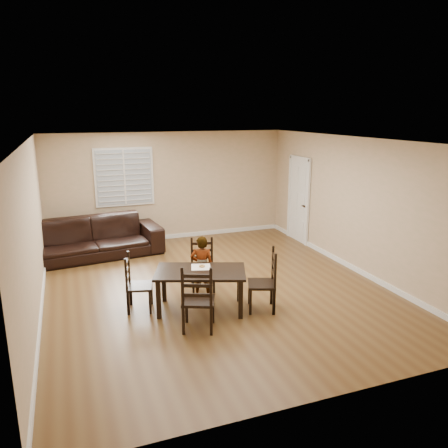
{
  "coord_description": "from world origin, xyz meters",
  "views": [
    {
      "loc": [
        -2.44,
        -7.15,
        3.17
      ],
      "look_at": [
        0.46,
        0.75,
        1.0
      ],
      "focal_mm": 35.0,
      "sensor_mm": 36.0,
      "label": 1
    }
  ],
  "objects": [
    {
      "name": "ground",
      "position": [
        0.0,
        0.0,
        0.0
      ],
      "size": [
        7.0,
        7.0,
        0.0
      ],
      "primitive_type": "plane",
      "color": "brown",
      "rests_on": "ground"
    },
    {
      "name": "room",
      "position": [
        0.04,
        0.18,
        1.81
      ],
      "size": [
        6.04,
        7.04,
        2.72
      ],
      "color": "#CCA98A",
      "rests_on": "ground"
    },
    {
      "name": "dining_table",
      "position": [
        -0.51,
        -0.78,
        0.59
      ],
      "size": [
        1.64,
        1.26,
        0.68
      ],
      "rotation": [
        0.0,
        0.0,
        -0.35
      ],
      "color": "black",
      "rests_on": "ground"
    },
    {
      "name": "chair_near",
      "position": [
        -0.21,
        0.1,
        0.43
      ],
      "size": [
        0.5,
        0.48,
        0.95
      ],
      "rotation": [
        0.0,
        0.0,
        -0.23
      ],
      "color": "black",
      "rests_on": "ground"
    },
    {
      "name": "chair_far",
      "position": [
        -0.78,
        -1.52,
        0.47
      ],
      "size": [
        0.6,
        0.58,
        1.04
      ],
      "rotation": [
        0.0,
        0.0,
        2.75
      ],
      "color": "black",
      "rests_on": "ground"
    },
    {
      "name": "chair_left",
      "position": [
        -1.56,
        -0.41,
        0.43
      ],
      "size": [
        0.5,
        0.52,
        0.95
      ],
      "rotation": [
        0.0,
        0.0,
        1.31
      ],
      "color": "black",
      "rests_on": "ground"
    },
    {
      "name": "chair_right",
      "position": [
        0.54,
        -1.16,
        0.47
      ],
      "size": [
        0.57,
        0.59,
        1.03
      ],
      "rotation": [
        0.0,
        0.0,
        -1.93
      ],
      "color": "black",
      "rests_on": "ground"
    },
    {
      "name": "child",
      "position": [
        -0.33,
        -0.29,
        0.55
      ],
      "size": [
        0.48,
        0.4,
        1.11
      ],
      "primitive_type": "imported",
      "rotation": [
        0.0,
        0.0,
        2.73
      ],
      "color": "gray",
      "rests_on": "ground"
    },
    {
      "name": "napkin",
      "position": [
        -0.45,
        -0.63,
        0.68
      ],
      "size": [
        0.38,
        0.38,
        0.0
      ],
      "primitive_type": "cube",
      "rotation": [
        0.0,
        0.0,
        -0.27
      ],
      "color": "white",
      "rests_on": "dining_table"
    },
    {
      "name": "donut",
      "position": [
        -0.44,
        -0.63,
        0.7
      ],
      "size": [
        0.1,
        0.1,
        0.04
      ],
      "color": "#B98542",
      "rests_on": "napkin"
    },
    {
      "name": "sofa",
      "position": [
        -1.97,
        2.64,
        0.44
      ],
      "size": [
        3.1,
        1.51,
        0.87
      ],
      "primitive_type": "imported",
      "rotation": [
        0.0,
        0.0,
        0.12
      ],
      "color": "black",
      "rests_on": "ground"
    }
  ]
}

